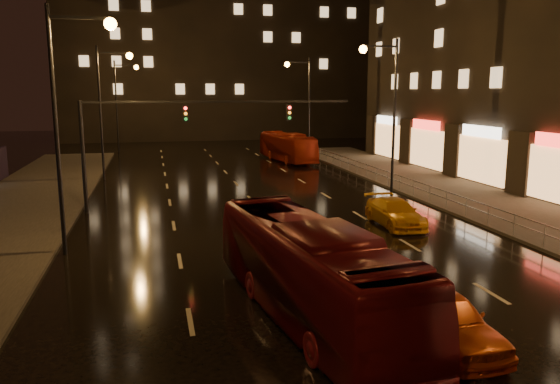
% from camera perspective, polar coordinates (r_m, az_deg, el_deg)
% --- Properties ---
extents(ground, '(140.00, 140.00, 0.00)m').
position_cam_1_polar(ground, '(32.53, -2.49, -1.38)').
color(ground, black).
rests_on(ground, ground).
extents(sidewalk_right, '(7.00, 70.00, 0.15)m').
position_cam_1_polar(sidewalk_right, '(33.31, 22.74, -1.79)').
color(sidewalk_right, '#38332D').
rests_on(sidewalk_right, ground).
extents(building_distant, '(44.00, 16.00, 36.00)m').
position_cam_1_polar(building_distant, '(84.64, -6.67, 18.08)').
color(building_distant, black).
rests_on(building_distant, ground).
extents(traffic_signal, '(15.31, 0.32, 6.20)m').
position_cam_1_polar(traffic_signal, '(31.37, -11.75, 6.70)').
color(traffic_signal, black).
rests_on(traffic_signal, ground).
extents(railing_right, '(0.05, 56.00, 1.00)m').
position_cam_1_polar(railing_right, '(33.91, 15.35, 0.28)').
color(railing_right, '#99999E').
rests_on(railing_right, sidewalk_right).
extents(bus_red, '(3.88, 10.81, 2.95)m').
position_cam_1_polar(bus_red, '(16.30, 3.10, -8.15)').
color(bus_red, '#600D13').
rests_on(bus_red, ground).
extents(bus_curb, '(3.59, 10.09, 2.75)m').
position_cam_1_polar(bus_curb, '(53.04, 0.76, 4.72)').
color(bus_curb, '#A82610').
rests_on(bus_curb, ground).
extents(taxi_near, '(1.94, 4.44, 1.49)m').
position_cam_1_polar(taxi_near, '(15.50, 16.70, -12.48)').
color(taxi_near, orange).
rests_on(taxi_near, ground).
extents(taxi_far, '(1.90, 4.59, 1.33)m').
position_cam_1_polar(taxi_far, '(28.08, 11.94, -2.12)').
color(taxi_far, orange).
rests_on(taxi_far, ground).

